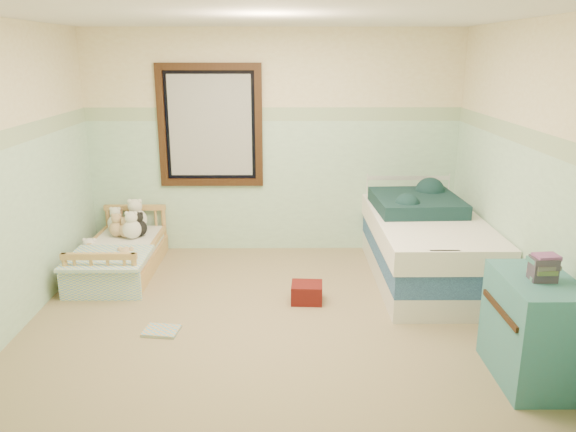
{
  "coord_description": "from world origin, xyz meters",
  "views": [
    {
      "loc": [
        0.12,
        -4.54,
        2.23
      ],
      "look_at": [
        0.16,
        0.35,
        0.81
      ],
      "focal_mm": 35.17,
      "sensor_mm": 36.0,
      "label": 1
    }
  ],
  "objects_px": {
    "twin_bed_frame": "(424,269)",
    "red_pillow": "(307,293)",
    "plush_floor_cream": "(91,258)",
    "dresser": "(533,329)",
    "toddler_bed_frame": "(122,264)",
    "floor_book": "(162,331)",
    "plush_floor_tan": "(127,270)"
  },
  "relations": [
    {
      "from": "twin_bed_frame",
      "to": "red_pillow",
      "type": "relative_size",
      "value": 7.05
    },
    {
      "from": "plush_floor_cream",
      "to": "dresser",
      "type": "height_order",
      "value": "dresser"
    },
    {
      "from": "toddler_bed_frame",
      "to": "plush_floor_cream",
      "type": "height_order",
      "value": "plush_floor_cream"
    },
    {
      "from": "floor_book",
      "to": "toddler_bed_frame",
      "type": "bearing_deg",
      "value": 124.92
    },
    {
      "from": "plush_floor_tan",
      "to": "dresser",
      "type": "distance_m",
      "value": 3.78
    },
    {
      "from": "toddler_bed_frame",
      "to": "plush_floor_tan",
      "type": "distance_m",
      "value": 0.29
    },
    {
      "from": "twin_bed_frame",
      "to": "dresser",
      "type": "distance_m",
      "value": 1.88
    },
    {
      "from": "plush_floor_cream",
      "to": "floor_book",
      "type": "relative_size",
      "value": 0.81
    },
    {
      "from": "toddler_bed_frame",
      "to": "red_pillow",
      "type": "height_order",
      "value": "toddler_bed_frame"
    },
    {
      "from": "dresser",
      "to": "red_pillow",
      "type": "relative_size",
      "value": 2.67
    },
    {
      "from": "plush_floor_cream",
      "to": "red_pillow",
      "type": "distance_m",
      "value": 2.44
    },
    {
      "from": "toddler_bed_frame",
      "to": "twin_bed_frame",
      "type": "height_order",
      "value": "twin_bed_frame"
    },
    {
      "from": "dresser",
      "to": "red_pillow",
      "type": "bearing_deg",
      "value": 139.72
    },
    {
      "from": "twin_bed_frame",
      "to": "floor_book",
      "type": "distance_m",
      "value": 2.7
    },
    {
      "from": "toddler_bed_frame",
      "to": "plush_floor_tan",
      "type": "xyz_separation_m",
      "value": [
        0.13,
        -0.26,
        0.03
      ]
    },
    {
      "from": "toddler_bed_frame",
      "to": "dresser",
      "type": "relative_size",
      "value": 1.85
    },
    {
      "from": "plush_floor_cream",
      "to": "plush_floor_tan",
      "type": "bearing_deg",
      "value": -36.25
    },
    {
      "from": "plush_floor_cream",
      "to": "twin_bed_frame",
      "type": "bearing_deg",
      "value": -5.15
    },
    {
      "from": "twin_bed_frame",
      "to": "dresser",
      "type": "height_order",
      "value": "dresser"
    },
    {
      "from": "red_pillow",
      "to": "plush_floor_tan",
      "type": "bearing_deg",
      "value": 164.29
    },
    {
      "from": "toddler_bed_frame",
      "to": "plush_floor_cream",
      "type": "xyz_separation_m",
      "value": [
        -0.35,
        0.09,
        0.03
      ]
    },
    {
      "from": "plush_floor_cream",
      "to": "twin_bed_frame",
      "type": "relative_size",
      "value": 0.11
    },
    {
      "from": "twin_bed_frame",
      "to": "toddler_bed_frame",
      "type": "bearing_deg",
      "value": 175.99
    },
    {
      "from": "plush_floor_cream",
      "to": "plush_floor_tan",
      "type": "relative_size",
      "value": 0.94
    },
    {
      "from": "toddler_bed_frame",
      "to": "twin_bed_frame",
      "type": "xyz_separation_m",
      "value": [
        3.15,
        -0.22,
        0.02
      ]
    },
    {
      "from": "plush_floor_cream",
      "to": "dresser",
      "type": "relative_size",
      "value": 0.3
    },
    {
      "from": "plush_floor_tan",
      "to": "dresser",
      "type": "relative_size",
      "value": 0.32
    },
    {
      "from": "plush_floor_cream",
      "to": "floor_book",
      "type": "height_order",
      "value": "plush_floor_cream"
    },
    {
      "from": "plush_floor_tan",
      "to": "red_pillow",
      "type": "relative_size",
      "value": 0.86
    },
    {
      "from": "toddler_bed_frame",
      "to": "floor_book",
      "type": "xyz_separation_m",
      "value": [
        0.7,
        -1.36,
        -0.08
      ]
    },
    {
      "from": "twin_bed_frame",
      "to": "red_pillow",
      "type": "height_order",
      "value": "twin_bed_frame"
    },
    {
      "from": "twin_bed_frame",
      "to": "red_pillow",
      "type": "xyz_separation_m",
      "value": [
        -1.22,
        -0.54,
        -0.02
      ]
    }
  ]
}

